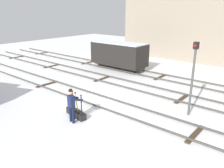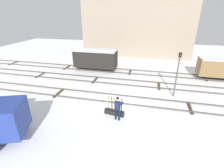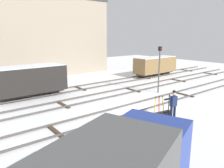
{
  "view_description": "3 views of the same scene",
  "coord_description": "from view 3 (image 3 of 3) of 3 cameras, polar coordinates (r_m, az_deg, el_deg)",
  "views": [
    {
      "loc": [
        8.93,
        -9.79,
        5.67
      ],
      "look_at": [
        -0.11,
        1.05,
        1.0
      ],
      "focal_mm": 36.63,
      "sensor_mm": 36.0,
      "label": 1
    },
    {
      "loc": [
        2.33,
        -12.65,
        7.23
      ],
      "look_at": [
        -0.68,
        0.2,
        1.4
      ],
      "focal_mm": 26.58,
      "sensor_mm": 36.0,
      "label": 2
    },
    {
      "loc": [
        -10.14,
        -10.27,
        5.03
      ],
      "look_at": [
        0.04,
        2.57,
        1.33
      ],
      "focal_mm": 34.81,
      "sensor_mm": 36.0,
      "label": 3
    }
  ],
  "objects": [
    {
      "name": "ground_plane",
      "position": [
        15.29,
        5.91,
        -6.54
      ],
      "size": [
        60.0,
        60.0,
        0.0
      ],
      "primitive_type": "plane",
      "color": "white"
    },
    {
      "name": "freight_car_near_switch",
      "position": [
        27.65,
        11.31,
        4.89
      ],
      "size": [
        5.89,
        2.03,
        2.39
      ],
      "rotation": [
        0.0,
        0.0,
        0.01
      ],
      "color": "#2D2B28",
      "rests_on": "ground_plane"
    },
    {
      "name": "switch_lever_frame",
      "position": [
        13.83,
        12.8,
        -7.81
      ],
      "size": [
        1.56,
        0.61,
        1.45
      ],
      "rotation": [
        0.0,
        0.0,
        -0.17
      ],
      "color": "black",
      "rests_on": "ground_plane"
    },
    {
      "name": "track_siding_far",
      "position": [
        20.99,
        -8.36,
        -0.96
      ],
      "size": [
        44.0,
        1.94,
        0.18
      ],
      "color": "#4C4742",
      "rests_on": "ground_plane"
    },
    {
      "name": "rail_worker",
      "position": [
        13.53,
        15.75,
        -4.82
      ],
      "size": [
        0.62,
        0.75,
        1.86
      ],
      "rotation": [
        0.0,
        0.0,
        -0.17
      ],
      "color": "#111831",
      "rests_on": "ground_plane"
    },
    {
      "name": "track_siding_near",
      "position": [
        18.09,
        -2.67,
        -3.07
      ],
      "size": [
        44.0,
        1.94,
        0.18
      ],
      "color": "#4C4742",
      "rests_on": "ground_plane"
    },
    {
      "name": "signal_post",
      "position": [
        19.41,
        12.34,
        4.89
      ],
      "size": [
        0.24,
        0.32,
        4.07
      ],
      "color": "#4C4C4C",
      "rests_on": "ground_plane"
    },
    {
      "name": "freight_car_mid_siding",
      "position": [
        18.89,
        -20.55,
        1.1
      ],
      "size": [
        5.44,
        2.22,
        2.61
      ],
      "rotation": [
        0.0,
        0.0,
        -0.0
      ],
      "color": "#2D2B28",
      "rests_on": "ground_plane"
    },
    {
      "name": "apartment_building",
      "position": [
        29.47,
        -19.28,
        11.7
      ],
      "size": [
        18.18,
        5.93,
        9.69
      ],
      "color": "gray",
      "rests_on": "ground_plane"
    },
    {
      "name": "track_main_line",
      "position": [
        15.25,
        5.92,
        -6.14
      ],
      "size": [
        44.0,
        1.94,
        0.18
      ],
      "color": "#4C4742",
      "rests_on": "ground_plane"
    }
  ]
}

